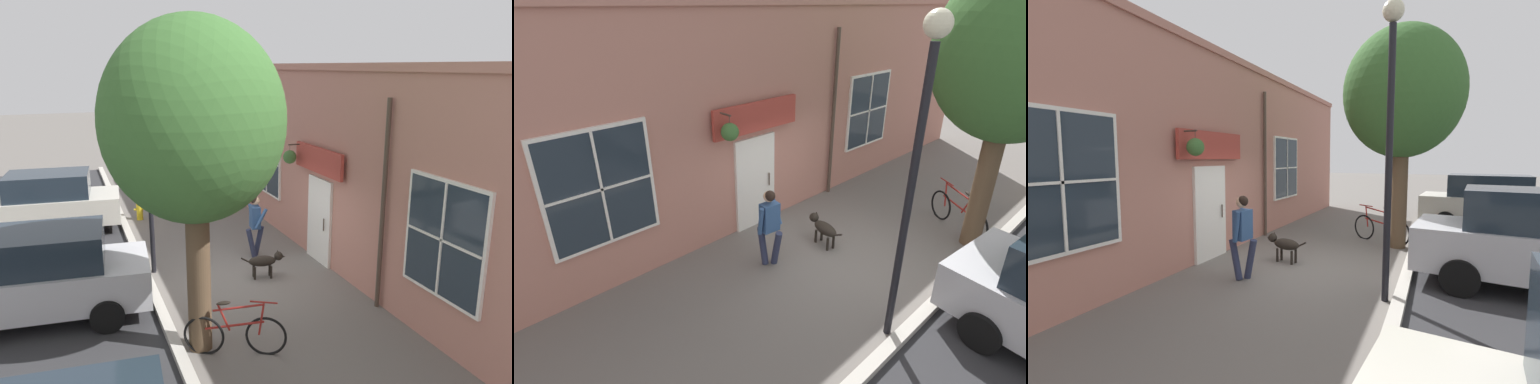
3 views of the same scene
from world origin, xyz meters
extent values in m
plane|color=#66605B|center=(0.00, 0.00, 0.00)|extent=(90.00, 90.00, 0.00)
cube|color=#B2ADA3|center=(2.00, 0.00, 0.06)|extent=(0.20, 28.00, 0.12)
cube|color=#B27566|center=(-2.35, 0.00, 2.31)|extent=(0.30, 18.00, 4.61)
cube|color=#B27566|center=(-2.35, 0.00, 4.69)|extent=(0.42, 18.00, 0.16)
cube|color=white|center=(-2.18, -0.33, 1.05)|extent=(0.10, 1.10, 2.10)
cube|color=#232D38|center=(-2.15, -0.33, 1.00)|extent=(0.03, 0.90, 1.90)
cylinder|color=#47382D|center=(-2.09, 0.02, 1.05)|extent=(0.03, 0.03, 0.30)
cube|color=#AD3D33|center=(-2.08, -0.33, 2.55)|extent=(0.08, 2.20, 0.60)
cylinder|color=#47382D|center=(-2.12, 2.25, 2.07)|extent=(0.09, 0.09, 4.15)
cylinder|color=#47382D|center=(-1.96, -1.28, 2.80)|extent=(0.44, 0.04, 0.04)
cylinder|color=#47382D|center=(-1.78, -1.28, 2.62)|extent=(0.01, 0.01, 0.34)
cone|color=#2D2823|center=(-1.78, -1.28, 2.40)|extent=(0.32, 0.32, 0.18)
sphere|color=#3D6B33|center=(-1.78, -1.28, 2.49)|extent=(0.34, 0.34, 0.34)
cube|color=white|center=(-2.18, -3.63, 1.95)|extent=(0.08, 1.82, 2.02)
cube|color=#232D38|center=(-2.15, -3.63, 1.95)|extent=(0.03, 1.70, 1.90)
cube|color=white|center=(-2.13, -3.63, 1.95)|extent=(0.04, 0.04, 1.90)
cube|color=white|center=(-2.13, -3.63, 1.95)|extent=(0.04, 1.70, 0.04)
cube|color=white|center=(-2.18, 3.86, 1.95)|extent=(0.08, 1.82, 2.02)
cube|color=#232D38|center=(-2.15, 3.86, 1.95)|extent=(0.03, 1.70, 1.90)
cube|color=white|center=(-2.13, 3.86, 1.95)|extent=(0.04, 0.04, 1.90)
cube|color=white|center=(-2.13, 3.86, 1.95)|extent=(0.04, 1.70, 0.04)
cylinder|color=#282D47|center=(-0.93, -1.25, 0.38)|extent=(0.30, 0.16, 0.77)
cylinder|color=#282D47|center=(-0.69, -1.12, 0.38)|extent=(0.30, 0.16, 0.77)
cube|color=#2D4C7A|center=(-0.81, -1.18, 1.04)|extent=(0.26, 0.36, 0.56)
sphere|color=tan|center=(-0.83, -1.18, 1.46)|extent=(0.21, 0.21, 0.21)
sphere|color=black|center=(-0.80, -1.18, 1.48)|extent=(0.20, 0.20, 0.20)
cylinder|color=#2D4C7A|center=(-0.80, -1.41, 1.04)|extent=(0.17, 0.10, 0.57)
cylinder|color=#2D4C7A|center=(-0.88, -0.94, 1.06)|extent=(0.34, 0.12, 0.52)
ellipsoid|color=black|center=(-0.49, 0.11, 0.40)|extent=(0.67, 0.38, 0.24)
cylinder|color=black|center=(-0.69, 0.07, 0.15)|extent=(0.06, 0.06, 0.30)
cylinder|color=black|center=(-0.66, 0.22, 0.15)|extent=(0.06, 0.06, 0.30)
cylinder|color=black|center=(-0.32, 0.00, 0.15)|extent=(0.06, 0.06, 0.30)
cylinder|color=black|center=(-0.29, 0.15, 0.15)|extent=(0.06, 0.06, 0.30)
sphere|color=black|center=(-0.86, 0.18, 0.50)|extent=(0.20, 0.20, 0.20)
cone|color=black|center=(-0.97, 0.20, 0.48)|extent=(0.11, 0.11, 0.09)
cone|color=black|center=(-0.86, 0.13, 0.59)|extent=(0.06, 0.06, 0.07)
cone|color=black|center=(-0.84, 0.23, 0.59)|extent=(0.06, 0.06, 0.07)
cylinder|color=black|center=(-0.10, 0.04, 0.45)|extent=(0.21, 0.07, 0.14)
cylinder|color=brown|center=(1.59, 2.44, 1.43)|extent=(0.40, 0.40, 2.86)
ellipsoid|color=#38662D|center=(1.59, 2.44, 3.88)|extent=(2.91, 2.62, 3.20)
sphere|color=#38662D|center=(1.30, 2.47, 3.37)|extent=(1.62, 1.62, 1.62)
torus|color=black|center=(0.62, 3.03, 0.33)|extent=(0.63, 0.39, 0.70)
torus|color=black|center=(1.58, 2.64, 0.33)|extent=(0.63, 0.39, 0.70)
cylinder|color=maroon|center=(1.10, 2.84, 0.53)|extent=(0.93, 0.41, 0.18)
cylinder|color=maroon|center=(1.27, 2.77, 0.67)|extent=(0.22, 0.12, 0.48)
cylinder|color=maroon|center=(1.06, 2.86, 0.85)|extent=(0.78, 0.34, 0.15)
cylinder|color=maroon|center=(0.69, 3.01, 0.65)|extent=(0.12, 0.08, 0.58)
cylinder|color=maroon|center=(0.66, 3.02, 0.95)|extent=(0.41, 0.26, 0.03)
ellipsoid|color=black|center=(1.27, 2.77, 0.93)|extent=(0.27, 0.18, 0.09)
cube|color=#1E2833|center=(4.06, 0.36, 1.41)|extent=(2.37, 1.75, 0.68)
cylinder|color=black|center=(3.03, 1.34, 0.31)|extent=(0.63, 0.24, 0.62)
cylinder|color=black|center=(2.86, -0.41, 0.31)|extent=(0.63, 0.24, 0.62)
cube|color=beige|center=(4.14, 5.84, 0.69)|extent=(4.45, 2.16, 0.76)
cube|color=#1E2833|center=(3.92, 5.86, 1.41)|extent=(2.37, 1.75, 0.68)
cylinder|color=black|center=(2.90, 6.84, 0.31)|extent=(0.63, 0.24, 0.62)
cylinder|color=black|center=(2.73, 5.09, 0.31)|extent=(0.63, 0.24, 0.62)
cylinder|color=black|center=(1.77, -1.09, 2.13)|extent=(0.11, 0.11, 4.27)
sphere|color=beige|center=(1.77, -1.09, 4.45)|extent=(0.32, 0.32, 0.32)
camera|label=1|loc=(3.48, 9.94, 4.71)|focal=35.00mm
camera|label=2|loc=(3.92, -5.65, 4.66)|focal=28.00mm
camera|label=3|loc=(2.48, -6.57, 2.28)|focal=24.00mm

